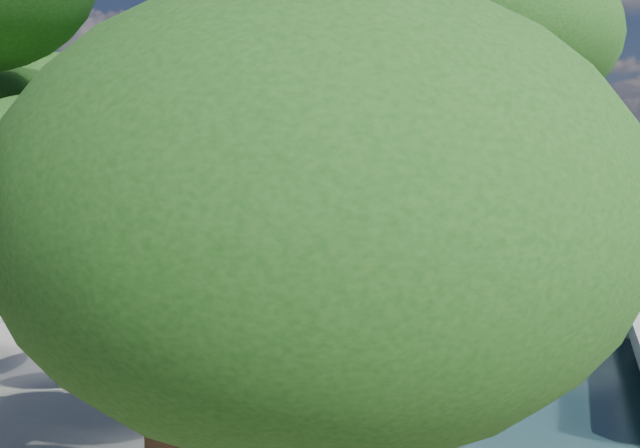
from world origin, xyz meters
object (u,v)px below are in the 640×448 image
at_px(landing_craft, 404,227).
at_px(military_truck, 288,247).
at_px(soldier, 189,278).
at_px(overhang_tree, 154,126).

bearing_deg(landing_craft, military_truck, -80.34).
relative_size(military_truck, soldier, 4.04).
distance_m(landing_craft, military_truck, 21.24).
xyz_separation_m(soldier, overhang_tree, (7.06, -10.91, 3.88)).
height_order(landing_craft, overhang_tree, landing_craft).
distance_m(landing_craft, overhang_tree, 34.91).
distance_m(military_truck, soldier, 3.24).
relative_size(military_truck, overhang_tree, 1.12).
bearing_deg(landing_craft, soldier, -86.70).
xyz_separation_m(military_truck, soldier, (-2.41, -2.00, -0.82)).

